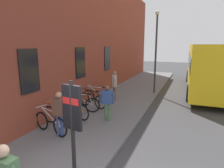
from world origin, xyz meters
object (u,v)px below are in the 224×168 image
(pedestrian_by_facade, at_px, (114,83))
(pedestrian_crossing_street, at_px, (59,110))
(bicycle_far_end, at_px, (51,123))
(pedestrian_near_bus, at_px, (107,99))
(city_bus, at_px, (208,65))
(bicycle_by_door, at_px, (92,100))
(bicycle_mid_rack, at_px, (97,96))
(bicycle_beside_lamp, at_px, (82,104))
(bicycle_under_window, at_px, (75,109))
(street_lamp, at_px, (156,46))
(bicycle_nearest_sign, at_px, (60,116))
(transit_info_sign, at_px, (72,114))

(pedestrian_by_facade, xyz_separation_m, pedestrian_crossing_street, (-4.98, 0.08, -0.07))
(bicycle_far_end, relative_size, pedestrian_by_facade, 1.00)
(pedestrian_by_facade, height_order, pedestrian_near_bus, pedestrian_by_facade)
(pedestrian_crossing_street, bearing_deg, city_bus, -26.81)
(bicycle_by_door, distance_m, bicycle_mid_rack, 0.82)
(city_bus, relative_size, pedestrian_near_bus, 6.84)
(bicycle_beside_lamp, bearing_deg, pedestrian_by_facade, -16.07)
(bicycle_mid_rack, relative_size, pedestrian_crossing_street, 1.07)
(bicycle_far_end, bearing_deg, pedestrian_by_facade, -6.60)
(bicycle_under_window, height_order, pedestrian_crossing_street, pedestrian_crossing_street)
(bicycle_far_end, height_order, bicycle_by_door, same)
(street_lamp, bearing_deg, pedestrian_by_facade, 146.49)
(bicycle_beside_lamp, xyz_separation_m, bicycle_mid_rack, (1.65, -0.02, -0.00))
(bicycle_beside_lamp, xyz_separation_m, city_bus, (7.78, -5.83, 1.41))
(bicycle_nearest_sign, height_order, bicycle_beside_lamp, same)
(bicycle_by_door, relative_size, bicycle_mid_rack, 0.99)
(bicycle_far_end, xyz_separation_m, bicycle_by_door, (3.28, 0.03, 0.00))
(bicycle_far_end, distance_m, bicycle_beside_lamp, 2.44)
(pedestrian_by_facade, relative_size, pedestrian_near_bus, 1.13)
(bicycle_under_window, relative_size, transit_info_sign, 0.72)
(bicycle_beside_lamp, relative_size, transit_info_sign, 0.71)
(bicycle_under_window, height_order, city_bus, city_bus)
(bicycle_nearest_sign, xyz_separation_m, bicycle_by_door, (2.49, -0.14, 0.00))
(transit_info_sign, bearing_deg, bicycle_beside_lamp, 28.54)
(bicycle_beside_lamp, relative_size, city_bus, 0.16)
(pedestrian_near_bus, distance_m, pedestrian_crossing_street, 2.22)
(bicycle_nearest_sign, distance_m, pedestrian_near_bus, 2.03)
(bicycle_mid_rack, height_order, pedestrian_by_facade, pedestrian_by_facade)
(transit_info_sign, xyz_separation_m, street_lamp, (9.26, -0.33, 1.55))
(bicycle_under_window, bearing_deg, bicycle_nearest_sign, 172.13)
(bicycle_mid_rack, bearing_deg, city_bus, -43.48)
(bicycle_by_door, xyz_separation_m, pedestrian_crossing_street, (-3.35, -0.51, 0.61))
(bicycle_mid_rack, xyz_separation_m, transit_info_sign, (-5.70, -2.18, 1.21))
(bicycle_under_window, xyz_separation_m, city_bus, (8.56, -5.73, 1.41))
(bicycle_by_door, bearing_deg, bicycle_nearest_sign, 176.89)
(bicycle_beside_lamp, relative_size, street_lamp, 0.32)
(transit_info_sign, xyz_separation_m, pedestrian_by_facade, (6.51, 1.49, -0.53))
(bicycle_nearest_sign, bearing_deg, bicycle_by_door, -3.11)
(bicycle_by_door, height_order, transit_info_sign, transit_info_sign)
(bicycle_far_end, distance_m, bicycle_under_window, 1.66)
(bicycle_mid_rack, distance_m, pedestrian_crossing_street, 4.25)
(bicycle_under_window, distance_m, bicycle_by_door, 1.62)
(bicycle_beside_lamp, bearing_deg, bicycle_nearest_sign, 179.36)
(bicycle_far_end, bearing_deg, street_lamp, -17.32)
(transit_info_sign, xyz_separation_m, city_bus, (11.83, -3.63, 0.20))
(bicycle_beside_lamp, relative_size, pedestrian_by_facade, 0.98)
(city_bus, height_order, street_lamp, street_lamp)
(pedestrian_crossing_street, bearing_deg, pedestrian_near_bus, -24.92)
(transit_info_sign, bearing_deg, pedestrian_by_facade, 12.89)
(transit_info_sign, bearing_deg, bicycle_by_door, 23.10)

